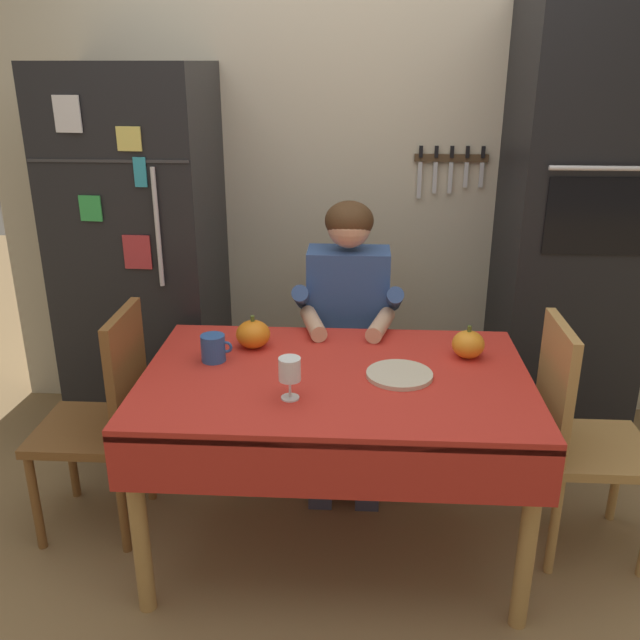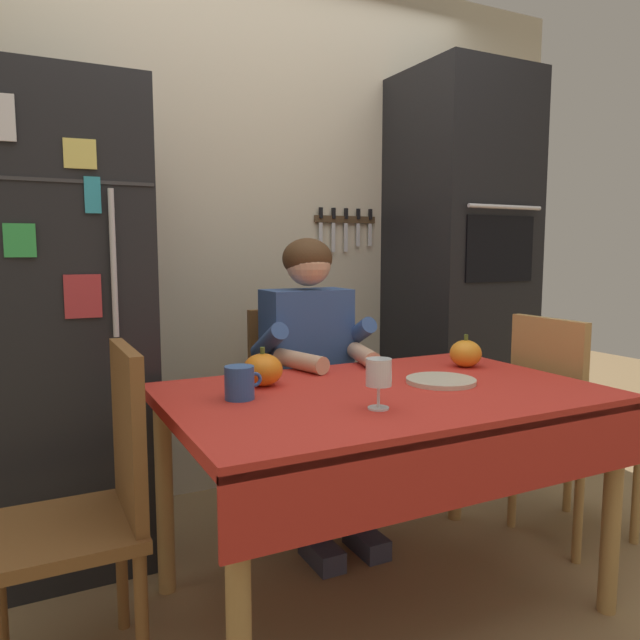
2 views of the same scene
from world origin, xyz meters
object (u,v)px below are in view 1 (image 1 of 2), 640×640
at_px(chair_behind_person, 348,348).
at_px(serving_tray, 399,375).
at_px(wall_oven, 571,235).
at_px(pumpkin_large, 253,334).
at_px(pumpkin_medium, 468,344).
at_px(seated_person, 348,318).
at_px(wine_glass, 290,371).
at_px(coffee_mug, 214,348).
at_px(chair_left_side, 106,413).
at_px(dining_table, 335,397).
at_px(refrigerator, 145,261).
at_px(chair_right_side, 577,430).

distance_m(chair_behind_person, serving_tray, 0.84).
relative_size(wall_oven, chair_behind_person, 2.26).
distance_m(pumpkin_large, pumpkin_medium, 0.83).
distance_m(pumpkin_medium, serving_tray, 0.33).
distance_m(seated_person, wine_glass, 0.81).
height_order(seated_person, coffee_mug, seated_person).
xyz_separation_m(chair_left_side, coffee_mug, (0.44, 0.02, 0.28)).
height_order(chair_behind_person, coffee_mug, chair_behind_person).
xyz_separation_m(dining_table, coffee_mug, (-0.46, 0.11, 0.14)).
bearing_deg(pumpkin_large, seated_person, 44.06).
xyz_separation_m(chair_left_side, wine_glass, (0.75, -0.28, 0.33)).
bearing_deg(refrigerator, pumpkin_medium, -25.26).
xyz_separation_m(wall_oven, dining_table, (-1.05, -0.92, -0.39)).
bearing_deg(serving_tray, chair_left_side, 175.68).
relative_size(chair_right_side, wine_glass, 6.30).
distance_m(chair_behind_person, pumpkin_large, 0.71).
distance_m(refrigerator, chair_behind_person, 1.06).
bearing_deg(refrigerator, seated_person, -15.90).
height_order(dining_table, coffee_mug, coffee_mug).
bearing_deg(wine_glass, coffee_mug, 137.49).
distance_m(wine_glass, pumpkin_medium, 0.75).
bearing_deg(chair_right_side, dining_table, -175.58).
bearing_deg(chair_left_side, wall_oven, 22.93).
xyz_separation_m(refrigerator, chair_right_side, (1.85, -0.81, -0.39)).
relative_size(coffee_mug, wine_glass, 0.81).
distance_m(coffee_mug, serving_tray, 0.70).
distance_m(seated_person, chair_left_side, 1.08).
bearing_deg(refrigerator, chair_left_side, -86.42).
height_order(dining_table, serving_tray, serving_tray).
height_order(dining_table, chair_behind_person, chair_behind_person).
height_order(wall_oven, wine_glass, wall_oven).
height_order(chair_right_side, coffee_mug, chair_right_side).
distance_m(refrigerator, wine_glass, 1.33).
distance_m(wall_oven, seated_person, 1.11).
xyz_separation_m(chair_right_side, pumpkin_medium, (-0.40, 0.13, 0.28)).
distance_m(chair_behind_person, seated_person, 0.29).
bearing_deg(serving_tray, coffee_mug, 171.74).
bearing_deg(chair_behind_person, seated_person, -90.00).
distance_m(chair_left_side, serving_tray, 1.16).
bearing_deg(seated_person, wine_glass, -102.71).
relative_size(dining_table, pumpkin_large, 10.36).
relative_size(coffee_mug, serving_tray, 0.50).
distance_m(chair_behind_person, pumpkin_medium, 0.80).
xyz_separation_m(chair_behind_person, pumpkin_large, (-0.36, -0.54, 0.28)).
xyz_separation_m(wall_oven, chair_left_side, (-1.95, -0.83, -0.54)).
relative_size(refrigerator, wine_glass, 12.19).
bearing_deg(seated_person, wall_oven, 17.37).
bearing_deg(pumpkin_large, wine_glass, -66.32).
relative_size(seated_person, pumpkin_large, 9.21).
distance_m(refrigerator, pumpkin_medium, 1.60).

